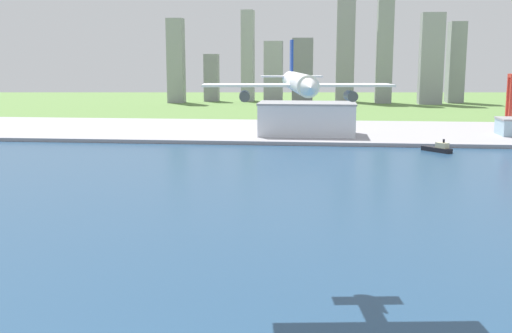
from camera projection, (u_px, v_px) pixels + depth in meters
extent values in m
plane|color=#597F3F|center=(314.00, 185.00, 260.56)|extent=(2400.00, 2400.00, 0.00)
cube|color=navy|center=(311.00, 222.00, 201.77)|extent=(840.00, 360.00, 0.15)
cube|color=#97959B|center=(318.00, 131.00, 446.48)|extent=(840.00, 140.00, 2.50)
cylinder|color=white|center=(298.00, 83.00, 134.12)|extent=(9.58, 41.92, 4.23)
cone|color=white|center=(309.00, 87.00, 111.91)|extent=(4.58, 5.13, 4.02)
cube|color=white|center=(297.00, 85.00, 136.29)|extent=(42.65, 14.50, 0.50)
cube|color=#193899|center=(292.00, 61.00, 151.82)|extent=(1.14, 5.03, 10.15)
cube|color=white|center=(291.00, 76.00, 152.47)|extent=(15.52, 6.50, 0.36)
cylinder|color=#4C4F54|center=(351.00, 96.00, 135.72)|extent=(3.06, 6.09, 2.32)
cylinder|color=#4C4F54|center=(245.00, 96.00, 135.19)|extent=(3.06, 6.09, 2.32)
cube|color=black|center=(437.00, 149.00, 354.67)|extent=(16.02, 17.55, 2.58)
cube|color=beige|center=(442.00, 145.00, 351.09)|extent=(7.61, 7.89, 3.13)
cylinder|color=black|center=(444.00, 141.00, 349.88)|extent=(1.21, 1.21, 2.06)
cube|color=#B72D23|center=(511.00, 103.00, 458.53)|extent=(2.20, 2.20, 36.83)
cube|color=#B72D23|center=(508.00, 102.00, 466.37)|extent=(2.20, 2.20, 36.83)
cube|color=silver|center=(307.00, 119.00, 413.99)|extent=(63.44, 35.74, 20.60)
cube|color=gray|center=(307.00, 103.00, 412.12)|extent=(64.70, 36.46, 1.20)
cube|color=gray|center=(176.00, 61.00, 753.20)|extent=(19.54, 18.32, 101.80)
cube|color=gray|center=(212.00, 78.00, 782.28)|extent=(18.14, 14.47, 59.43)
cube|color=#9D9EA3|center=(248.00, 56.00, 779.16)|extent=(15.40, 20.87, 113.46)
cube|color=#9C9CA4|center=(273.00, 71.00, 778.54)|extent=(23.30, 17.45, 75.46)
cube|color=gray|center=(303.00, 70.00, 784.16)|extent=(26.03, 20.62, 79.48)
cube|color=gray|center=(346.00, 40.00, 768.15)|extent=(22.43, 19.72, 153.60)
cube|color=gray|center=(385.00, 47.00, 743.54)|extent=(18.67, 22.19, 135.02)
cube|color=#91939B|center=(431.00, 59.00, 728.14)|extent=(26.67, 20.26, 106.69)
cube|color=gray|center=(456.00, 63.00, 754.14)|extent=(18.90, 26.58, 97.78)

